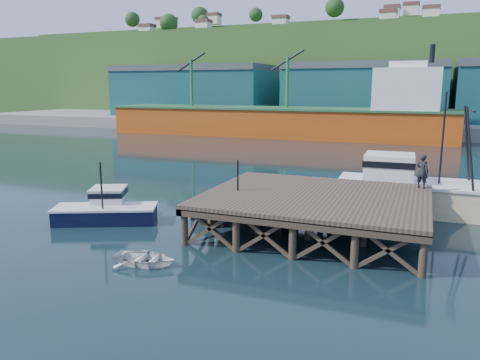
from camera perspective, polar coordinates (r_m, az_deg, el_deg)
The scene contains 12 objects.
ground at distance 28.40m, azimuth -1.86°, elevation -5.00°, with size 300.00×300.00×0.00m, color black.
wharf at distance 26.08m, azimuth 9.11°, elevation -2.21°, with size 12.00×10.00×2.62m.
far_quay at distance 95.85m, azimuth 15.17°, elevation 6.80°, with size 160.00×40.00×2.00m, color gray.
warehouse_left at distance 101.01m, azimuth -5.47°, elevation 10.47°, with size 32.00×16.00×9.00m, color #1A5457.
warehouse_mid at distance 90.64m, azimuth 14.97°, elevation 10.05°, with size 28.00×16.00×9.00m, color #1A5457.
cargo_ship at distance 75.64m, azimuth 6.84°, elevation 7.74°, with size 55.50×10.00×13.75m.
hillside at distance 125.48m, azimuth 17.06°, elevation 12.26°, with size 220.00×50.00×22.00m, color #2D511E.
boat_navy at distance 29.29m, azimuth -15.98°, elevation -3.41°, with size 6.33×4.51×3.74m.
boat_black at distance 27.96m, azimuth 0.69°, elevation -3.74°, with size 6.56×5.45×3.87m.
trawler at distance 32.20m, azimuth 21.66°, elevation -0.94°, with size 11.59×4.48×7.67m.
dinghy at distance 22.01m, azimuth -11.58°, elevation -9.33°, with size 2.10×2.95×0.61m, color white.
dockworker at distance 29.31m, azimuth 21.34°, elevation 1.01°, with size 0.73×0.48×2.00m, color black.
Camera 1 is at (10.90, -24.97, 8.00)m, focal length 35.00 mm.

